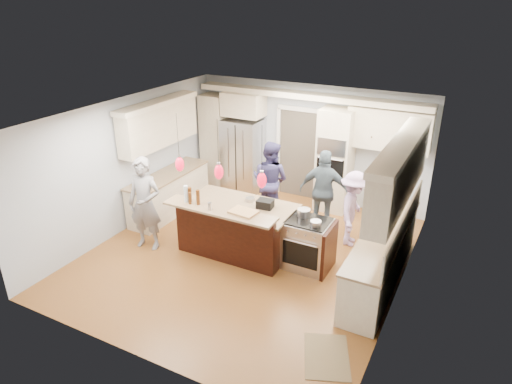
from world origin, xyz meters
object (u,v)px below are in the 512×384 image
person_bar_end (145,204)px  person_far_left (270,180)px  refrigerator (243,156)px  kitchen_island (238,227)px  island_range (309,244)px

person_bar_end → person_far_left: person_bar_end is taller
refrigerator → kitchen_island: 2.91m
kitchen_island → person_bar_end: 1.79m
person_bar_end → person_far_left: size_ratio=1.05×
refrigerator → island_range: size_ratio=1.96×
kitchen_island → island_range: bearing=3.1°
island_range → person_far_left: (-1.47, 1.45, 0.41)m
kitchen_island → person_far_left: 1.58m
kitchen_island → island_range: 1.41m
kitchen_island → person_far_left: (-0.07, 1.53, 0.38)m
island_range → person_far_left: person_far_left is taller
refrigerator → person_bar_end: size_ratio=0.99×
refrigerator → kitchen_island: (1.30, -2.57, -0.41)m
kitchen_island → person_bar_end: size_ratio=1.16×
kitchen_island → person_bar_end: (-1.60, -0.69, 0.42)m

